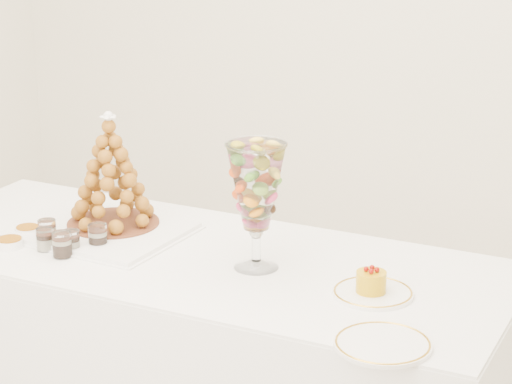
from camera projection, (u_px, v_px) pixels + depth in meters
The scene contains 14 objects.
buffet_table at pixel (197, 363), 3.14m from camera, with size 1.97×0.85×0.74m.
lace_tray at pixel (97, 230), 3.20m from camera, with size 0.54×0.40×0.02m, color white.
macaron_vase at pixel (256, 188), 2.85m from camera, with size 0.17×0.17×0.37m.
cake_plate at pixel (373, 293), 2.73m from camera, with size 0.22×0.22×0.01m, color white.
spare_plate at pixel (383, 344), 2.44m from camera, with size 0.24×0.24×0.01m, color white.
verrine_a at pixel (47, 232), 3.11m from camera, with size 0.06×0.06×0.08m, color white.
verrine_b at pixel (71, 241), 3.03m from camera, with size 0.05×0.05×0.07m, color white.
verrine_c at pixel (98, 236), 3.06m from camera, with size 0.06×0.06×0.08m, color white.
verrine_d at pixel (45, 239), 3.05m from camera, with size 0.05×0.05×0.07m, color white.
verrine_e at pixel (62, 245), 2.99m from camera, with size 0.06×0.06×0.08m, color white.
ramekin_back at pixel (28, 231), 3.18m from camera, with size 0.08×0.08×0.02m, color white.
ramekin_front at pixel (10, 243), 3.08m from camera, with size 0.08×0.08×0.03m, color white.
croquembouche at pixel (111, 170), 3.18m from camera, with size 0.31×0.31×0.37m.
mousse_cake at pixel (371, 281), 2.72m from camera, with size 0.08×0.08×0.07m.
Camera 1 is at (1.45, -2.26, 1.85)m, focal length 70.00 mm.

